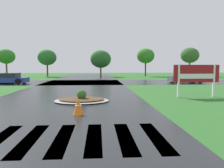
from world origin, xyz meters
TOP-DOWN VIEW (x-y plane):
  - asphalt_roadway at (0.00, 10.00)m, footprint 9.37×80.00m
  - asphalt_cross_road at (0.00, 24.45)m, footprint 90.00×8.43m
  - crosswalk_stripes at (0.00, 3.62)m, footprint 7.65×2.81m
  - estate_billboard at (8.41, 11.31)m, footprint 3.10×0.16m
  - median_island at (0.97, 9.95)m, footprint 3.16×2.39m
  - car_blue_compact at (12.48, 22.83)m, footprint 4.05×2.18m
  - car_dark_suv at (-8.31, 22.73)m, footprint 4.25×2.18m
  - drainage_pipe_stack at (-9.35, 23.98)m, footprint 2.34×0.82m
  - traffic_cone at (1.08, 6.60)m, footprint 0.46×0.46m
  - background_treeline at (-3.41, 39.21)m, footprint 49.44×6.24m

SIDE VIEW (x-z plane):
  - asphalt_roadway at x=0.00m, z-range 0.00..0.01m
  - asphalt_cross_road at x=0.00m, z-range 0.00..0.01m
  - crosswalk_stripes at x=0.00m, z-range 0.00..0.01m
  - median_island at x=0.97m, z-range -0.21..0.47m
  - traffic_cone at x=1.08m, z-range -0.01..0.71m
  - drainage_pipe_stack at x=-9.35m, z-range 0.00..0.72m
  - car_dark_suv at x=-8.31m, z-range -0.05..1.20m
  - car_blue_compact at x=12.48m, z-range -0.03..1.25m
  - estate_billboard at x=8.41m, z-range 0.37..2.55m
  - background_treeline at x=-3.41m, z-range 0.92..6.68m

